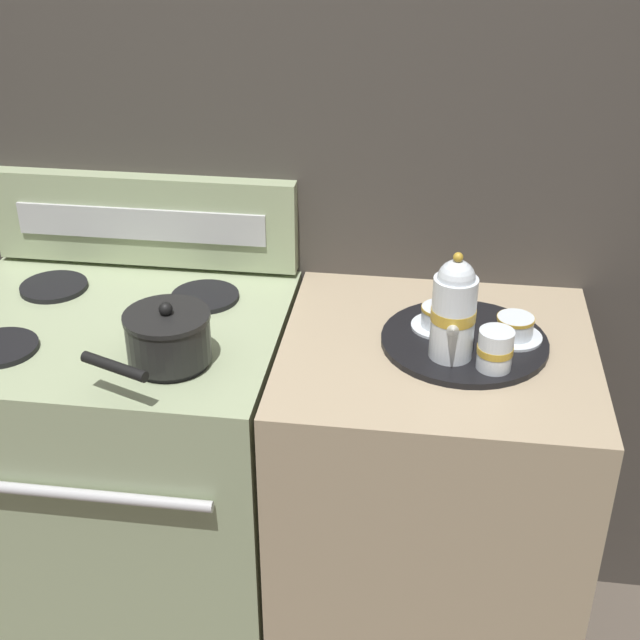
{
  "coord_description": "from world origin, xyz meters",
  "views": [
    {
      "loc": [
        0.36,
        -1.63,
        1.9
      ],
      "look_at": [
        0.14,
        -0.06,
        1.01
      ],
      "focal_mm": 50.0,
      "sensor_mm": 36.0,
      "label": 1
    }
  ],
  "objects_px": {
    "stove": "(130,487)",
    "saucepan": "(167,337)",
    "teacup_right": "(439,317)",
    "serving_tray": "(464,341)",
    "teapot": "(454,309)",
    "creamer_jug": "(495,349)",
    "teacup_left": "(515,328)"
  },
  "relations": [
    {
      "from": "saucepan",
      "to": "stove",
      "type": "bearing_deg",
      "value": 141.53
    },
    {
      "from": "serving_tray",
      "to": "creamer_jug",
      "type": "xyz_separation_m",
      "value": [
        0.06,
        -0.11,
        0.05
      ]
    },
    {
      "from": "saucepan",
      "to": "serving_tray",
      "type": "relative_size",
      "value": 0.77
    },
    {
      "from": "serving_tray",
      "to": "teacup_right",
      "type": "height_order",
      "value": "teacup_right"
    },
    {
      "from": "creamer_jug",
      "to": "teacup_right",
      "type": "bearing_deg",
      "value": 126.9
    },
    {
      "from": "teacup_right",
      "to": "creamer_jug",
      "type": "height_order",
      "value": "creamer_jug"
    },
    {
      "from": "stove",
      "to": "teapot",
      "type": "xyz_separation_m",
      "value": [
        0.75,
        -0.06,
        0.58
      ]
    },
    {
      "from": "serving_tray",
      "to": "teacup_right",
      "type": "relative_size",
      "value": 2.96
    },
    {
      "from": "teapot",
      "to": "teacup_right",
      "type": "bearing_deg",
      "value": 102.71
    },
    {
      "from": "saucepan",
      "to": "teapot",
      "type": "height_order",
      "value": "teapot"
    },
    {
      "from": "saucepan",
      "to": "teacup_right",
      "type": "distance_m",
      "value": 0.58
    },
    {
      "from": "teacup_left",
      "to": "creamer_jug",
      "type": "height_order",
      "value": "creamer_jug"
    },
    {
      "from": "teapot",
      "to": "creamer_jug",
      "type": "height_order",
      "value": "teapot"
    },
    {
      "from": "teacup_left",
      "to": "serving_tray",
      "type": "bearing_deg",
      "value": -170.41
    },
    {
      "from": "saucepan",
      "to": "serving_tray",
      "type": "height_order",
      "value": "saucepan"
    },
    {
      "from": "serving_tray",
      "to": "teapot",
      "type": "bearing_deg",
      "value": -111.98
    },
    {
      "from": "teacup_left",
      "to": "creamer_jug",
      "type": "xyz_separation_m",
      "value": [
        -0.05,
        -0.13,
        0.02
      ]
    },
    {
      "from": "stove",
      "to": "saucepan",
      "type": "xyz_separation_m",
      "value": [
        0.18,
        -0.15,
        0.53
      ]
    },
    {
      "from": "stove",
      "to": "saucepan",
      "type": "relative_size",
      "value": 3.44
    },
    {
      "from": "serving_tray",
      "to": "teapot",
      "type": "height_order",
      "value": "teapot"
    },
    {
      "from": "teacup_right",
      "to": "teacup_left",
      "type": "bearing_deg",
      "value": -8.73
    },
    {
      "from": "stove",
      "to": "saucepan",
      "type": "height_order",
      "value": "saucepan"
    },
    {
      "from": "serving_tray",
      "to": "stove",
      "type": "bearing_deg",
      "value": -178.78
    },
    {
      "from": "teapot",
      "to": "creamer_jug",
      "type": "distance_m",
      "value": 0.11
    },
    {
      "from": "teapot",
      "to": "teacup_right",
      "type": "height_order",
      "value": "teapot"
    },
    {
      "from": "saucepan",
      "to": "creamer_jug",
      "type": "xyz_separation_m",
      "value": [
        0.65,
        0.05,
        -0.01
      ]
    },
    {
      "from": "teapot",
      "to": "creamer_jug",
      "type": "bearing_deg",
      "value": -21.54
    },
    {
      "from": "stove",
      "to": "teacup_right",
      "type": "height_order",
      "value": "teacup_right"
    },
    {
      "from": "serving_tray",
      "to": "teacup_right",
      "type": "bearing_deg",
      "value": 143.21
    },
    {
      "from": "teacup_right",
      "to": "serving_tray",
      "type": "bearing_deg",
      "value": -36.79
    },
    {
      "from": "serving_tray",
      "to": "teacup_right",
      "type": "distance_m",
      "value": 0.08
    },
    {
      "from": "saucepan",
      "to": "serving_tray",
      "type": "bearing_deg",
      "value": 15.15
    }
  ]
}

